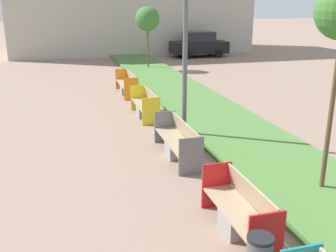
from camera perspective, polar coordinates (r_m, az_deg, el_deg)
The scene contains 8 objects.
planter_grass_strip at distance 12.86m, azimuth 8.82°, elevation -0.15°, with size 2.80×120.00×0.18m.
bench_red_frame at distance 7.25m, azimuth 10.34°, elevation -12.45°, with size 0.65×2.02×0.94m.
bench_grey_frame at distance 10.44m, azimuth 1.47°, elevation -2.50°, with size 0.65×2.45×0.94m.
bench_yellow_frame at distance 14.13m, azimuth -3.27°, elevation 2.83°, with size 0.65×2.09×0.94m.
bench_orange_frame at distance 17.77m, azimuth -5.92°, elevation 5.87°, with size 0.65×2.44×0.94m.
street_lamp_post at distance 11.29m, azimuth 2.58°, elevation 17.64°, with size 0.24×0.44×7.19m.
sapling_tree_far at distance 23.93m, azimuth -3.01°, elevation 15.25°, with size 1.43×1.43×3.72m.
parked_car_distant at distance 29.96m, azimuth 4.51°, elevation 11.70°, with size 4.21×2.00×1.86m.
Camera 1 is at (-1.94, 0.87, 3.96)m, focal length 42.00 mm.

